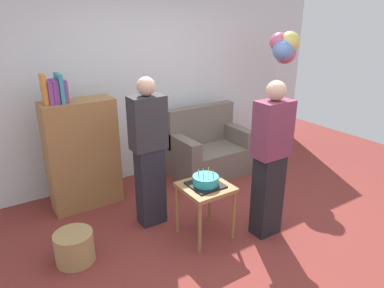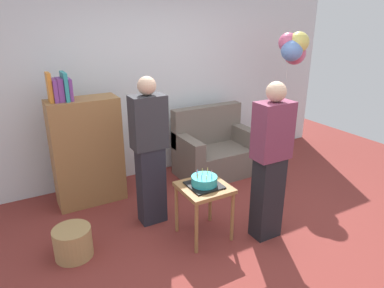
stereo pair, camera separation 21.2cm
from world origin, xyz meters
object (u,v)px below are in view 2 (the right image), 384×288
Objects in this scene: bookshelf at (87,150)px; person_holding_cake at (270,162)px; birthday_cake at (204,181)px; handbag at (276,178)px; person_blowing_candles at (150,152)px; balloon_bunch at (294,48)px; side_table at (204,194)px; wicker_basket at (73,242)px; couch at (214,151)px.

person_holding_cake is at bearing -49.17° from bookshelf.
birthday_cake is 1.64m from handbag.
balloon_bunch reaches higher than person_blowing_candles.
bookshelf is 2.16m from person_holding_cake.
side_table is 1.61m from handbag.
birthday_cake is at bearing -37.43° from person_blowing_candles.
wicker_basket is (-0.91, -0.21, -0.68)m from person_blowing_candles.
couch reaches higher than side_table.
person_holding_cake is at bearing -137.81° from handbag.
handbag is at bearing 19.18° from side_table.
couch is at bearing -115.53° from person_holding_cake.
side_table reaches higher than wicker_basket.
bookshelf is 0.82× the size of balloon_bunch.
birthday_cake reaches higher than side_table.
person_blowing_candles is 1.96m from handbag.
side_table reaches higher than handbag.
balloon_bunch is (1.97, 0.92, 1.13)m from birthday_cake.
balloon_bunch is (1.97, 0.92, 1.27)m from side_table.
couch is at bearing 53.33° from side_table.
wicker_basket is (-1.83, 0.63, -0.68)m from person_holding_cake.
handbag is at bearing -19.44° from bookshelf.
person_blowing_candles reaches higher than side_table.
wicker_basket is 0.18× the size of balloon_bunch.
person_holding_cake is 1.42m from handbag.
side_table is 2.52m from balloon_bunch.
bookshelf is 0.99× the size of person_blowing_candles.
couch reaches higher than birthday_cake.
birthday_cake is (-0.95, -1.27, 0.29)m from couch.
bookshelf is at bearing 141.13° from person_blowing_candles.
person_holding_cake is 2.06m from wicker_basket.
balloon_bunch reaches higher than handbag.
birthday_cake is at bearing -40.22° from person_holding_cake.
balloon_bunch is at bearing 39.66° from handbag.
couch is 1.82m from bookshelf.
birthday_cake is at bearing -57.66° from bookshelf.
side_table is at bearing -40.22° from person_holding_cake.
couch is at bearing 23.08° from wicker_basket.
bookshelf is 2.78× the size of side_table.
couch is at bearing 48.84° from person_blowing_candles.
birthday_cake is (0.00, 0.00, 0.14)m from side_table.
couch is 0.67× the size of person_blowing_candles.
wicker_basket is at bearing -113.01° from bookshelf.
bookshelf is at bearing 171.86° from balloon_bunch.
birthday_cake is (0.84, -1.33, -0.04)m from bookshelf.
couch is at bearing -1.81° from bookshelf.
person_holding_cake reaches higher than couch.
person_blowing_candles is (-0.35, 0.54, 0.20)m from birthday_cake.
wicker_basket is 1.29× the size of handbag.
person_holding_cake is at bearing -138.69° from balloon_bunch.
person_blowing_candles reaches higher than wicker_basket.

